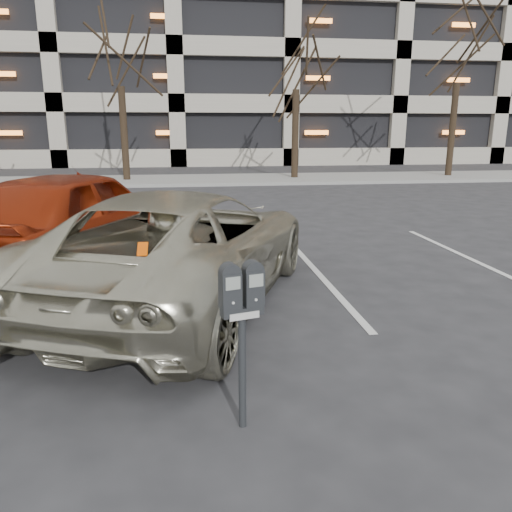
# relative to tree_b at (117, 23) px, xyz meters

# --- Properties ---
(ground) EXTENTS (140.00, 140.00, 0.00)m
(ground) POSITION_rel_tree_b_xyz_m (3.00, -16.00, -6.02)
(ground) COLOR #28282B
(ground) RESTS_ON ground
(sidewalk) EXTENTS (80.00, 4.00, 0.12)m
(sidewalk) POSITION_rel_tree_b_xyz_m (3.00, 0.00, -5.96)
(sidewalk) COLOR gray
(sidewalk) RESTS_ON ground
(stall_lines) EXTENTS (16.90, 5.20, 0.00)m
(stall_lines) POSITION_rel_tree_b_xyz_m (1.60, -13.70, -6.01)
(stall_lines) COLOR silver
(stall_lines) RESTS_ON ground
(parking_garage) EXTENTS (52.00, 20.00, 19.00)m
(parking_garage) POSITION_rel_tree_b_xyz_m (15.00, 17.84, 3.25)
(parking_garage) COLOR black
(parking_garage) RESTS_ON ground
(tree_b) EXTENTS (3.66, 3.66, 8.32)m
(tree_b) POSITION_rel_tree_b_xyz_m (0.00, 0.00, 0.00)
(tree_b) COLOR black
(tree_b) RESTS_ON ground
(tree_c) EXTENTS (3.61, 3.61, 8.21)m
(tree_c) POSITION_rel_tree_b_xyz_m (7.00, 0.00, -0.08)
(tree_c) COLOR black
(tree_c) RESTS_ON ground
(tree_d) EXTENTS (3.94, 3.94, 8.94)m
(tree_d) POSITION_rel_tree_b_xyz_m (14.00, 0.00, 0.45)
(tree_d) COLOR black
(tree_d) RESTS_ON ground
(parking_meter) EXTENTS (0.34, 0.20, 1.25)m
(parking_meter) POSITION_rel_tree_b_xyz_m (2.81, -17.79, -5.06)
(parking_meter) COLOR black
(parking_meter) RESTS_ON ground
(suv_silver) EXTENTS (4.16, 5.70, 1.45)m
(suv_silver) POSITION_rel_tree_b_xyz_m (2.35, -14.90, -5.29)
(suv_silver) COLOR beige
(suv_silver) RESTS_ON ground
(car_red) EXTENTS (3.34, 5.05, 1.60)m
(car_red) POSITION_rel_tree_b_xyz_m (0.66, -12.97, -5.22)
(car_red) COLOR #9C290E
(car_red) RESTS_ON ground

